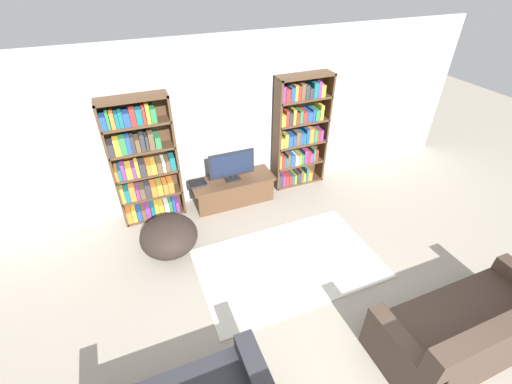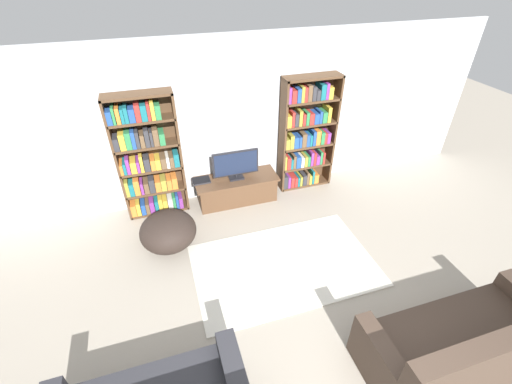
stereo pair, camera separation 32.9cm
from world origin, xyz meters
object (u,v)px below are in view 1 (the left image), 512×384
Objects in this scene: bookshelf_right at (298,133)px; laptop at (197,183)px; television at (232,165)px; couch_right_sofa at (471,330)px; beanbag_ottoman at (169,236)px; bookshelf_left at (143,164)px; tv_stand at (233,190)px.

bookshelf_right reaches higher than laptop.
television is 3.74m from couch_right_sofa.
bookshelf_right is 2.47× the size of beanbag_ottoman.
bookshelf_left is 4.56m from couch_right_sofa.
bookshelf_right is at bearing 0.01° from bookshelf_left.
beanbag_ottoman is at bearing -159.66° from bookshelf_right.
bookshelf_right is 1.90m from laptop.
couch_right_sofa is at bearing -60.35° from laptop.
couch_right_sofa is at bearing -67.25° from television.
bookshelf_right is at bearing 92.91° from couch_right_sofa.
bookshelf_left is 1.15m from beanbag_ottoman.
laptop is at bearing -3.76° from bookshelf_left.
bookshelf_right reaches higher than tv_stand.
television is (1.31, -0.14, -0.24)m from bookshelf_left.
tv_stand is 1.72× the size of beanbag_ottoman.
couch_right_sofa is (2.75, -3.57, -0.65)m from bookshelf_left.
couch_right_sofa reaches higher than beanbag_ottoman.
bookshelf_right is 1.29m from television.
couch_right_sofa is (0.18, -3.57, -0.68)m from bookshelf_right.
laptop is (-1.82, -0.05, -0.52)m from bookshelf_right.
television is 1.50m from beanbag_ottoman.
television is at bearing -173.52° from bookshelf_right.
bookshelf_left is 1.00× the size of bookshelf_right.
bookshelf_left is 1.51m from tv_stand.
bookshelf_right reaches higher than couch_right_sofa.
beanbag_ottoman is at bearing -147.21° from tv_stand.
beanbag_ottoman is at bearing -83.32° from bookshelf_left.
bookshelf_left is at bearing 173.82° from television.
bookshelf_left is 6.70× the size of laptop.
tv_stand is (1.31, -0.13, -0.72)m from bookshelf_left.
bookshelf_left is 0.98× the size of couch_right_sofa.
couch_right_sofa is at bearing -45.15° from beanbag_ottoman.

